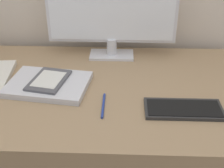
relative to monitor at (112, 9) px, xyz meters
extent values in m
cube|color=#997A56|center=(-0.05, -0.28, -0.58)|extent=(1.29, 0.76, 0.71)
cube|color=silver|center=(0.00, 0.00, -0.22)|extent=(0.20, 0.11, 0.01)
cylinder|color=silver|center=(0.00, 0.00, -0.17)|extent=(0.04, 0.04, 0.07)
cube|color=silver|center=(0.00, 0.00, 0.02)|extent=(0.58, 0.01, 0.34)
cube|color=white|center=(0.00, -0.01, 0.02)|extent=(0.55, 0.01, 0.31)
cube|color=#282828|center=(0.27, -0.43, -0.22)|extent=(0.27, 0.12, 0.01)
cube|color=black|center=(0.27, -0.44, -0.21)|extent=(0.25, 0.10, 0.00)
cube|color=#BCBCC1|center=(-0.24, -0.29, -0.22)|extent=(0.33, 0.26, 0.01)
cube|color=silver|center=(-0.24, -0.29, -0.21)|extent=(0.33, 0.26, 0.01)
cube|color=#4C4C51|center=(-0.23, -0.29, -0.19)|extent=(0.16, 0.20, 0.01)
cube|color=silver|center=(-0.23, -0.29, -0.19)|extent=(0.12, 0.15, 0.00)
cylinder|color=navy|center=(-0.01, -0.42, -0.22)|extent=(0.01, 0.15, 0.01)
camera|label=1|loc=(0.05, -1.33, 0.40)|focal=50.00mm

